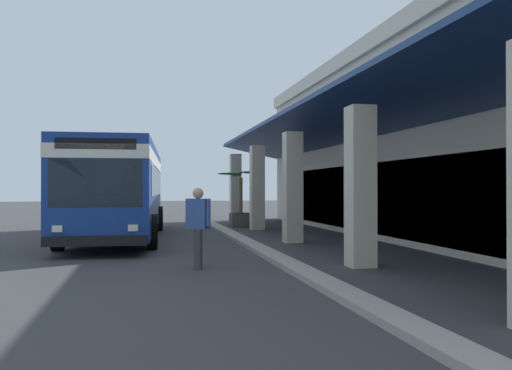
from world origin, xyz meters
name	(u,v)px	position (x,y,z in m)	size (l,w,h in m)	color
ground	(369,240)	(0.00, 8.00, 0.00)	(120.00, 120.00, 0.00)	#38383A
curb_strip	(245,242)	(0.21, 3.74, 0.06)	(32.02, 0.50, 0.12)	#9E998E
plaza_building	(512,138)	(0.21, 13.36, 3.52)	(26.99, 13.81, 7.02)	beige
transit_bus	(119,185)	(-2.54, -0.22, 1.85)	(11.33, 3.22, 3.34)	navy
pedestrian	(198,223)	(5.08, 1.76, 0.98)	(0.55, 0.52, 1.73)	#38383D
potted_palm	(240,214)	(-6.74, 4.86, 0.59)	(2.04, 1.78, 2.55)	#4C4742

